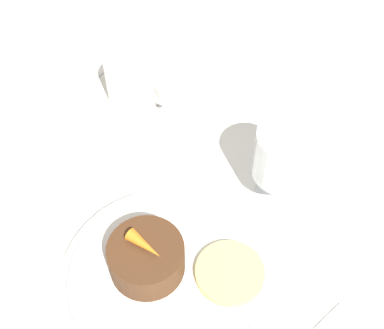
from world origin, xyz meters
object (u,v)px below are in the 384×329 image
dinner_plate (165,278)px  wine_glass (287,159)px  dessert_cake (147,258)px  coffee_cup (135,77)px

dinner_plate → wine_glass: wine_glass is taller
dinner_plate → dessert_cake: bearing=-162.1°
dinner_plate → coffee_cup: coffee_cup is taller
wine_glass → dessert_cake: (-0.03, -0.19, -0.04)m
coffee_cup → dessert_cake: bearing=-37.8°
wine_glass → dinner_plate: bearing=-93.7°
wine_glass → dessert_cake: size_ratio=1.33×
coffee_cup → dessert_cake: coffee_cup is taller
coffee_cup → dessert_cake: 0.27m
wine_glass → dessert_cake: 0.20m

